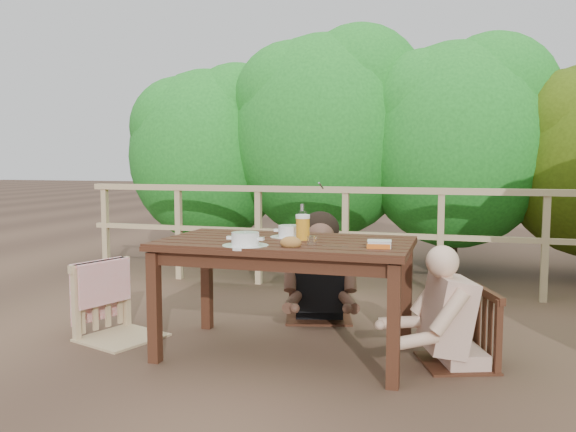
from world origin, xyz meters
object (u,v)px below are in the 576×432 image
(chair_far, at_px, (319,254))
(chair_right, at_px, (458,295))
(beer_glass, at_px, (303,228))
(soup_near, at_px, (245,240))
(diner_right, at_px, (464,267))
(table, at_px, (286,298))
(butter_tub, at_px, (379,245))
(tumbler, at_px, (312,242))
(bread_roll, at_px, (291,243))
(woman, at_px, (320,236))
(bottle, at_px, (302,221))
(soup_far, at_px, (290,232))
(chair_left, at_px, (120,268))

(chair_far, distance_m, chair_right, 1.33)
(beer_glass, bearing_deg, soup_near, -129.52)
(chair_far, distance_m, diner_right, 1.36)
(table, bearing_deg, butter_tub, -16.05)
(tumbler, bearing_deg, bread_roll, -136.29)
(butter_tub, bearing_deg, chair_right, 26.01)
(woman, relative_size, diner_right, 1.08)
(bottle, bearing_deg, chair_far, 94.61)
(chair_far, relative_size, soup_far, 3.80)
(diner_right, height_order, bottle, diner_right)
(chair_right, bearing_deg, bread_roll, -87.18)
(woman, relative_size, butter_tub, 9.54)
(woman, distance_m, tumbler, 1.14)
(bread_roll, bearing_deg, soup_far, 106.69)
(bread_roll, distance_m, butter_tub, 0.52)
(tumbler, bearing_deg, soup_near, -163.29)
(butter_tub, bearing_deg, table, 156.54)
(chair_left, xyz_separation_m, soup_near, (1.05, -0.27, 0.28))
(chair_right, xyz_separation_m, soup_near, (-1.23, -0.41, 0.34))
(chair_far, relative_size, tumbler, 14.79)
(table, height_order, chair_far, chair_far)
(chair_left, distance_m, bread_roll, 1.38)
(diner_right, relative_size, soup_far, 4.51)
(tumbler, bearing_deg, soup_far, 124.48)
(woman, bearing_deg, chair_right, 128.11)
(chair_far, xyz_separation_m, beer_glass, (0.11, -0.88, 0.31))
(chair_left, height_order, bread_roll, chair_left)
(chair_left, height_order, tumbler, chair_left)
(bottle, bearing_deg, bread_roll, -82.89)
(chair_left, bearing_deg, bottle, -61.81)
(bread_roll, distance_m, beer_glass, 0.31)
(chair_far, height_order, woman, woman)
(table, height_order, woman, woman)
(chair_right, distance_m, butter_tub, 0.63)
(table, bearing_deg, tumbler, -39.78)
(chair_left, relative_size, bread_roll, 7.78)
(chair_far, xyz_separation_m, bottle, (0.06, -0.72, 0.34))
(chair_far, bearing_deg, beer_glass, -97.85)
(table, bearing_deg, soup_far, 95.62)
(soup_near, height_order, beer_glass, beer_glass)
(butter_tub, bearing_deg, beer_glass, 150.89)
(chair_far, distance_m, soup_near, 1.24)
(bottle, bearing_deg, tumbler, -66.34)
(beer_glass, bearing_deg, butter_tub, -21.70)
(table, relative_size, bottle, 6.79)
(diner_right, bearing_deg, butter_tub, 101.89)
(beer_glass, bearing_deg, tumbler, -61.34)
(soup_far, xyz_separation_m, beer_glass, (0.12, -0.13, 0.04))
(soup_far, xyz_separation_m, bread_roll, (0.13, -0.44, -0.01))
(butter_tub, bearing_deg, chair_left, 167.87)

